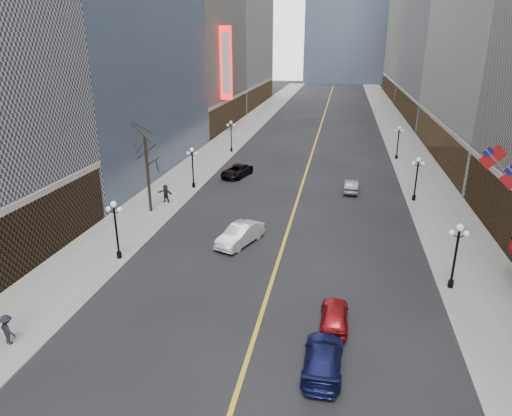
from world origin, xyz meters
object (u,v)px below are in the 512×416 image
at_px(streetlamp_west_2, 193,163).
at_px(car_sb_near, 323,358).
at_px(car_sb_mid, 334,315).
at_px(streetlamp_west_3, 231,133).
at_px(streetlamp_east_3, 398,139).
at_px(car_sb_far, 352,186).
at_px(car_nb_mid, 240,234).
at_px(streetlamp_west_1, 116,224).
at_px(streetlamp_east_1, 456,250).
at_px(streetlamp_east_2, 417,174).
at_px(car_nb_far, 237,171).

height_order(streetlamp_west_2, car_sb_near, streetlamp_west_2).
bearing_deg(car_sb_mid, streetlamp_west_3, -68.83).
distance_m(streetlamp_west_2, streetlamp_west_3, 18.00).
relative_size(streetlamp_east_3, car_sb_far, 1.08).
relative_size(streetlamp_west_2, car_sb_near, 0.95).
relative_size(car_nb_mid, car_sb_far, 1.20).
xyz_separation_m(streetlamp_west_1, streetlamp_west_3, (0.00, 36.00, 0.00)).
height_order(streetlamp_east_1, streetlamp_east_3, same).
bearing_deg(streetlamp_east_3, streetlamp_east_2, -90.00).
bearing_deg(car_nb_mid, streetlamp_west_1, -130.61).
distance_m(streetlamp_east_2, streetlamp_west_3, 29.68).
bearing_deg(car_nb_mid, car_sb_mid, -31.16).
distance_m(car_sb_near, car_sb_far, 29.64).
bearing_deg(streetlamp_east_2, streetlamp_west_2, 180.00).
relative_size(streetlamp_west_2, car_sb_mid, 1.14).
bearing_deg(streetlamp_west_2, streetlamp_east_3, 37.33).
relative_size(streetlamp_west_1, car_nb_mid, 0.91).
distance_m(streetlamp_west_1, car_sb_near, 18.45).
bearing_deg(car_nb_far, streetlamp_west_1, -83.85).
height_order(streetlamp_east_2, car_sb_near, streetlamp_east_2).
xyz_separation_m(streetlamp_west_2, car_nb_mid, (8.33, -13.51, -2.08)).
xyz_separation_m(streetlamp_east_1, streetlamp_east_3, (0.00, 36.00, 0.00)).
height_order(streetlamp_west_1, car_nb_far, streetlamp_west_1).
xyz_separation_m(streetlamp_east_2, streetlamp_east_3, (0.00, 18.00, 0.00)).
bearing_deg(streetlamp_west_3, streetlamp_east_2, -37.33).
distance_m(streetlamp_east_3, streetlamp_west_2, 29.68).
height_order(streetlamp_east_2, streetlamp_west_3, same).
xyz_separation_m(streetlamp_east_2, car_sb_far, (-6.29, 2.09, -2.21)).
height_order(car_nb_far, car_sb_far, car_nb_far).
xyz_separation_m(streetlamp_east_3, car_nb_mid, (-15.27, -31.51, -2.08)).
height_order(streetlamp_west_3, car_sb_far, streetlamp_west_3).
distance_m(car_sb_mid, car_sb_far, 25.69).
bearing_deg(streetlamp_east_2, streetlamp_west_3, 142.67).
xyz_separation_m(streetlamp_west_3, car_sb_mid, (16.12, -41.57, -2.23)).
distance_m(car_nb_mid, car_sb_mid, 12.73).
bearing_deg(streetlamp_east_1, streetlamp_west_3, 123.25).
distance_m(streetlamp_west_2, car_sb_near, 31.72).
bearing_deg(car_sb_mid, car_sb_far, -92.68).
distance_m(streetlamp_west_1, car_nb_mid, 9.69).
bearing_deg(car_sb_mid, car_sb_near, 83.24).
bearing_deg(car_sb_far, streetlamp_east_3, -108.84).
bearing_deg(streetlamp_west_1, car_nb_mid, 28.33).
bearing_deg(car_nb_far, car_sb_near, -55.14).
bearing_deg(car_nb_mid, streetlamp_west_3, 125.87).
distance_m(streetlamp_east_2, streetlamp_west_2, 23.60).
xyz_separation_m(streetlamp_east_3, streetlamp_west_1, (-23.60, -36.00, 0.00)).
relative_size(car_nb_far, car_sb_near, 1.07).
xyz_separation_m(streetlamp_west_3, car_sb_far, (17.31, -15.91, -2.21)).
height_order(streetlamp_east_1, car_sb_far, streetlamp_east_1).
xyz_separation_m(streetlamp_west_1, car_sb_near, (15.66, -9.50, -2.21)).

